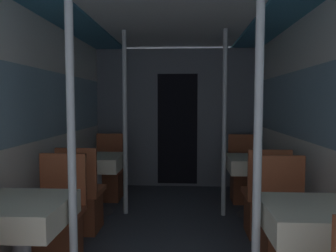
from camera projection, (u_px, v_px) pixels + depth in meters
name	position (u px, v px, depth m)	size (l,w,h in m)	color
wall_left	(38.00, 124.00, 3.26)	(0.05, 6.62, 2.22)	silver
wall_right	(311.00, 126.00, 3.11)	(0.05, 6.62, 2.22)	silver
ceiling_panel	(171.00, 8.00, 3.10)	(2.67, 6.62, 0.07)	white
bulkhead_far	(177.00, 118.00, 5.31)	(2.62, 0.09, 2.22)	slate
dining_table_left_0	(21.00, 219.00, 2.18)	(0.61, 0.61, 0.71)	#4C4C51
chair_left_far_0	(57.00, 229.00, 2.78)	(0.41, 0.41, 0.91)	brown
support_pole_left_0	(71.00, 142.00, 2.12)	(0.05, 0.05, 2.22)	silver
dining_table_left_1	(97.00, 166.00, 4.01)	(0.61, 0.61, 0.71)	#4C4C51
chair_left_near_1	(82.00, 205.00, 3.45)	(0.41, 0.41, 0.91)	brown
chair_left_far_1	(109.00, 179.00, 4.62)	(0.41, 0.41, 0.91)	brown
support_pole_left_1	(125.00, 123.00, 3.95)	(0.05, 0.05, 2.22)	silver
dining_table_right_0	(313.00, 225.00, 2.07)	(0.61, 0.61, 0.71)	#4C4C51
chair_right_far_0	(284.00, 234.00, 2.67)	(0.41, 0.41, 0.91)	brown
support_pole_right_0	(258.00, 143.00, 2.05)	(0.05, 0.05, 2.22)	silver
dining_table_right_1	(254.00, 167.00, 3.90)	(0.61, 0.61, 0.71)	#4C4C51
chair_right_near_1	(265.00, 208.00, 3.34)	(0.41, 0.41, 0.91)	brown
chair_right_far_1	(244.00, 181.00, 4.51)	(0.41, 0.41, 0.91)	brown
support_pole_right_1	(224.00, 124.00, 3.89)	(0.05, 0.05, 2.22)	silver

